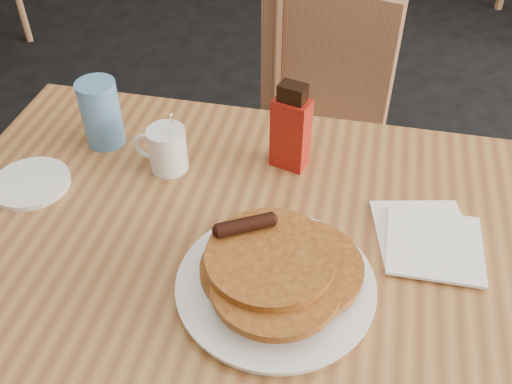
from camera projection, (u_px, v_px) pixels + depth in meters
main_table at (252, 254)px, 1.02m from camera, size 1.24×0.86×0.75m
chair_main_far at (317, 119)px, 1.66m from camera, size 0.48×0.49×0.88m
pancake_plate at (276, 276)px, 0.89m from camera, size 0.32×0.32×0.10m
coffee_mug at (166, 148)px, 1.11m from camera, size 0.11×0.08×0.14m
syrup_bottle at (291, 129)px, 1.09m from camera, size 0.08×0.06×0.18m
napkin_stack at (428, 239)px, 0.99m from camera, size 0.20×0.21×0.01m
blue_tumbler at (101, 113)px, 1.16m from camera, size 0.10×0.10×0.14m
side_saucer at (31, 183)px, 1.09m from camera, size 0.15×0.15×0.01m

